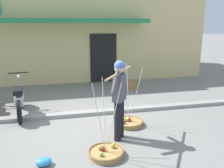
{
  "coord_description": "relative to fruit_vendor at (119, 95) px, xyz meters",
  "views": [
    {
      "loc": [
        -0.71,
        -5.32,
        2.41
      ],
      "look_at": [
        0.64,
        0.6,
        0.85
      ],
      "focal_mm": 37.99,
      "sensor_mm": 36.0,
      "label": 1
    }
  ],
  "objects": [
    {
      "name": "fruit_basket_right_side",
      "position": [
        -0.41,
        -0.62,
        -0.9
      ],
      "size": [
        0.68,
        0.68,
        1.45
      ],
      "color": "#B2894C",
      "rests_on": "ground"
    },
    {
      "name": "fruit_basket_left_side",
      "position": [
        0.41,
        0.62,
        -0.9
      ],
      "size": [
        0.68,
        0.68,
        1.45
      ],
      "color": "#B2894C",
      "rests_on": "ground"
    },
    {
      "name": "wooden_crate",
      "position": [
        1.39,
        3.77,
        -0.82
      ],
      "size": [
        0.44,
        0.36,
        0.32
      ],
      "primitive_type": "cube",
      "color": "olive",
      "rests_on": "ground"
    },
    {
      "name": "sidewalk_curb",
      "position": [
        -0.47,
        1.51,
        -0.93
      ],
      "size": [
        20.0,
        0.24,
        0.1
      ],
      "primitive_type": "cube",
      "color": "gray",
      "rests_on": "ground"
    },
    {
      "name": "fruit_vendor",
      "position": [
        0.0,
        0.0,
        0.0
      ],
      "size": [
        0.86,
        1.26,
        1.7
      ],
      "color": "black",
      "rests_on": "ground"
    },
    {
      "name": "ground_plane",
      "position": [
        -0.47,
        0.81,
        -0.98
      ],
      "size": [
        90.0,
        90.0,
        0.0
      ],
      "primitive_type": "plane",
      "color": "gray"
    },
    {
      "name": "storefront_building",
      "position": [
        -1.31,
        7.64,
        1.13
      ],
      "size": [
        13.0,
        6.0,
        4.2
      ],
      "color": "#DBC684",
      "rests_on": "ground"
    },
    {
      "name": "plastic_litter_bag",
      "position": [
        -1.53,
        -0.68,
        -0.91
      ],
      "size": [
        0.28,
        0.22,
        0.14
      ],
      "primitive_type": "ellipsoid",
      "color": "#3393D1",
      "rests_on": "ground"
    },
    {
      "name": "motorcycle_second_in_row",
      "position": [
        -2.26,
        1.9,
        -0.52
      ],
      "size": [
        0.54,
        1.82,
        1.09
      ],
      "color": "black",
      "rests_on": "ground"
    }
  ]
}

